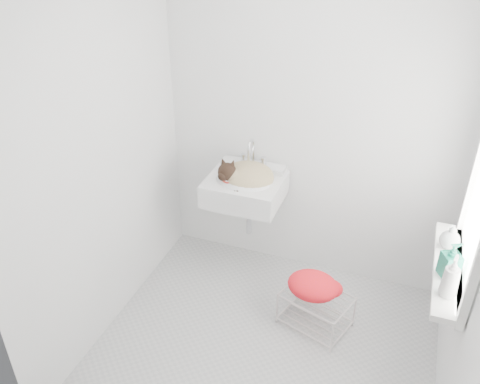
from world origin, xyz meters
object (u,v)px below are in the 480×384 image
(cat, at_px, (246,175))
(wire_rack, at_px, (316,308))
(bottle_b, at_px, (447,275))
(bottle_a, at_px, (446,295))
(sink, at_px, (245,179))
(bottle_c, at_px, (448,247))

(cat, bearing_deg, wire_rack, -44.04)
(wire_rack, bearing_deg, bottle_b, -17.49)
(wire_rack, relative_size, bottle_a, 2.19)
(bottle_b, bearing_deg, sink, 155.99)
(sink, bearing_deg, bottle_b, -24.01)
(bottle_c, bearing_deg, bottle_b, -90.00)
(cat, xyz_separation_m, bottle_a, (1.40, -0.78, -0.04))
(bottle_a, distance_m, bottle_b, 0.17)
(cat, xyz_separation_m, wire_rack, (0.66, -0.38, -0.74))
(bottle_b, height_order, bottle_c, bottle_b)
(sink, bearing_deg, cat, -50.21)
(cat, distance_m, bottle_b, 1.52)
(wire_rack, bearing_deg, bottle_a, -28.77)
(bottle_a, height_order, bottle_b, bottle_b)
(cat, relative_size, wire_rack, 1.00)
(sink, relative_size, bottle_b, 2.62)
(bottle_a, xyz_separation_m, bottle_b, (0.00, 0.17, 0.00))
(bottle_a, bearing_deg, bottle_c, 90.00)
(wire_rack, relative_size, bottle_c, 2.91)
(wire_rack, xyz_separation_m, bottle_a, (0.73, -0.40, 0.70))
(cat, relative_size, bottle_a, 2.19)
(wire_rack, xyz_separation_m, bottle_b, (0.73, -0.23, 0.70))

